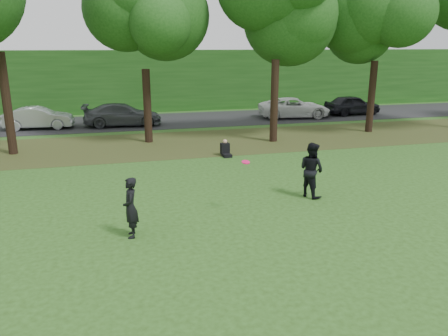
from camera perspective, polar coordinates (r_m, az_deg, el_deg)
name	(u,v)px	position (r m, az deg, el deg)	size (l,w,h in m)	color
ground	(294,234)	(13.22, 9.15, -8.45)	(120.00, 120.00, 0.00)	#264515
leaf_litter	(203,142)	(25.09, -2.73, 3.37)	(60.00, 7.00, 0.01)	#453218
street	(181,120)	(32.82, -5.64, 6.26)	(70.00, 7.00, 0.02)	black
far_hedge	(169,80)	(38.43, -7.19, 11.33)	(70.00, 3.00, 5.00)	#1A4714
player_left	(131,208)	(12.82, -12.10, -5.08)	(0.65, 0.43, 1.78)	black
player_right	(311,170)	(16.17, 11.35, -0.22)	(0.98, 0.77, 2.02)	black
parked_cars	(175,112)	(31.57, -6.37, 7.26)	(38.48, 3.14, 1.53)	black
frisbee	(246,162)	(14.08, 2.86, 0.78)	(0.28, 0.27, 0.09)	#ED135C
seated_person	(225,150)	(21.92, 0.19, 2.39)	(0.46, 0.76, 0.83)	black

